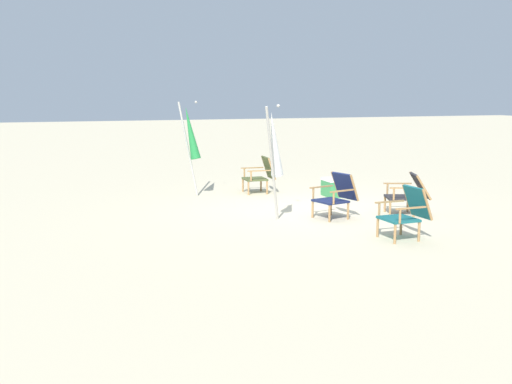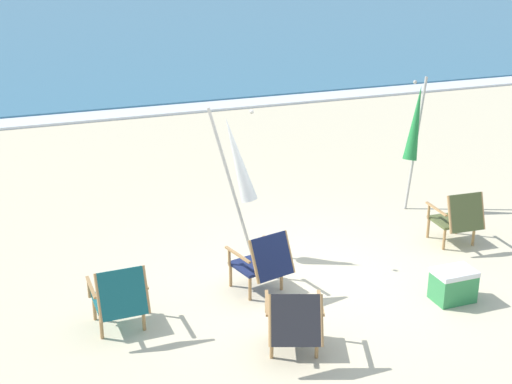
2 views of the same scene
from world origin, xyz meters
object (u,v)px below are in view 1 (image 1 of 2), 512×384
object	(u,v)px
umbrella_furled_green	(191,134)
beach_chair_front_left	(261,174)
beach_chair_mid_center	(409,192)
umbrella_furled_white	(274,145)
cooler_box	(333,187)
beach_chair_far_center	(407,211)
beach_chair_front_right	(337,194)

from	to	relation	value
umbrella_furled_green	beach_chair_front_left	bearing A→B (deg)	-97.80
beach_chair_front_left	beach_chair_mid_center	world-z (taller)	beach_chair_front_left
umbrella_furled_white	cooler_box	size ratio (longest dim) A/B	4.18
beach_chair_far_center	cooler_box	xyz separation A→B (m)	(3.85, -0.68, -0.23)
beach_chair_front_left	umbrella_furled_white	xyz separation A→B (m)	(-2.95, 0.84, 0.90)
beach_chair_front_right	umbrella_furled_green	distance (m)	3.89
beach_chair_mid_center	umbrella_furled_green	size ratio (longest dim) A/B	0.45
beach_chair_front_right	cooler_box	xyz separation A→B (m)	(2.07, -0.96, -0.23)
umbrella_furled_green	umbrella_furled_white	world-z (taller)	umbrella_furled_green
umbrella_furled_white	beach_chair_front_left	bearing A→B (deg)	-15.88
umbrella_furled_white	beach_chair_mid_center	bearing A→B (deg)	-96.12
umbrella_furled_white	umbrella_furled_green	bearing A→B (deg)	12.81
beach_chair_front_right	beach_chair_far_center	bearing A→B (deg)	-170.90
beach_chair_mid_center	umbrella_furled_green	distance (m)	4.86
beach_chair_front_left	beach_chair_mid_center	size ratio (longest dim) A/B	0.89
beach_chair_front_right	umbrella_furled_green	world-z (taller)	umbrella_furled_green
beach_chair_front_left	cooler_box	size ratio (longest dim) A/B	1.67
beach_chair_far_center	umbrella_furled_white	bearing A→B (deg)	38.17
beach_chair_front_right	beach_chair_mid_center	bearing A→B (deg)	-97.67
beach_chair_front_right	umbrella_furled_white	xyz separation A→B (m)	(0.09, 1.19, 0.91)
umbrella_furled_green	beach_chair_far_center	bearing A→B (deg)	-156.49
beach_chair_far_center	umbrella_furled_green	distance (m)	5.57
beach_chair_mid_center	umbrella_furled_white	world-z (taller)	umbrella_furled_white
beach_chair_mid_center	beach_chair_front_right	bearing A→B (deg)	82.33
beach_chair_far_center	beach_chair_front_right	xyz separation A→B (m)	(1.78, 0.29, -0.00)
beach_chair_front_left	cooler_box	bearing A→B (deg)	-126.59
beach_chair_front_left	umbrella_furled_green	world-z (taller)	umbrella_furled_green
beach_chair_mid_center	beach_chair_front_right	distance (m)	1.40
beach_chair_front_left	beach_chair_mid_center	xyz separation A→B (m)	(-3.23, -1.74, -0.01)
cooler_box	beach_chair_far_center	bearing A→B (deg)	170.04
beach_chair_front_right	umbrella_furled_white	size ratio (longest dim) A/B	0.40
beach_chair_front_left	umbrella_furled_green	distance (m)	1.83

